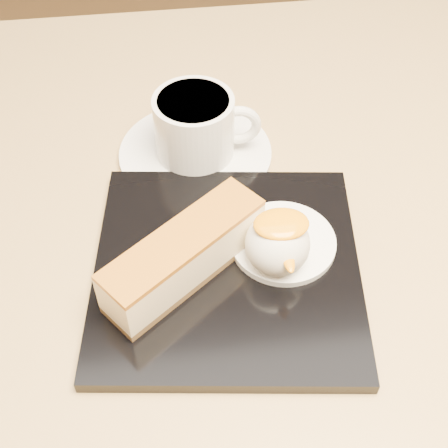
{
  "coord_description": "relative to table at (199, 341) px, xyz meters",
  "views": [
    {
      "loc": [
        -0.02,
        -0.34,
        1.14
      ],
      "look_at": [
        0.03,
        -0.01,
        0.76
      ],
      "focal_mm": 50.0,
      "sensor_mm": 36.0,
      "label": 1
    }
  ],
  "objects": [
    {
      "name": "cheesecake",
      "position": [
        -0.01,
        -0.03,
        0.19
      ],
      "size": [
        0.14,
        0.12,
        0.05
      ],
      "rotation": [
        0.0,
        0.0,
        0.66
      ],
      "color": "brown",
      "rests_on": "dessert_plate"
    },
    {
      "name": "ice_cream_scoop",
      "position": [
        0.07,
        -0.03,
        0.19
      ],
      "size": [
        0.05,
        0.05,
        0.05
      ],
      "primitive_type": "sphere",
      "color": "white",
      "rests_on": "cream_smear"
    },
    {
      "name": "table",
      "position": [
        0.0,
        0.0,
        0.0
      ],
      "size": [
        0.8,
        0.8,
        0.72
      ],
      "color": "black",
      "rests_on": "ground"
    },
    {
      "name": "dessert_plate",
      "position": [
        0.03,
        -0.03,
        0.16
      ],
      "size": [
        0.25,
        0.25,
        0.01
      ],
      "primitive_type": "cube",
      "rotation": [
        0.0,
        0.0,
        -0.13
      ],
      "color": "black",
      "rests_on": "table"
    },
    {
      "name": "mango_sauce",
      "position": [
        0.07,
        -0.03,
        0.22
      ],
      "size": [
        0.04,
        0.03,
        0.01
      ],
      "primitive_type": "ellipsoid",
      "color": "orange",
      "rests_on": "ice_cream_scoop"
    },
    {
      "name": "cream_smear",
      "position": [
        0.08,
        -0.01,
        0.17
      ],
      "size": [
        0.09,
        0.09,
        0.01
      ],
      "primitive_type": "cylinder",
      "color": "white",
      "rests_on": "dessert_plate"
    },
    {
      "name": "mint_sprig",
      "position": [
        0.05,
        0.01,
        0.17
      ],
      "size": [
        0.04,
        0.03,
        0.0
      ],
      "color": "green",
      "rests_on": "cream_smear"
    },
    {
      "name": "coffee_cup",
      "position": [
        0.02,
        0.12,
        0.2
      ],
      "size": [
        0.1,
        0.08,
        0.06
      ],
      "rotation": [
        0.0,
        0.0,
        -0.09
      ],
      "color": "white",
      "rests_on": "saucer"
    },
    {
      "name": "saucer",
      "position": [
        0.01,
        0.12,
        0.16
      ],
      "size": [
        0.15,
        0.15,
        0.01
      ],
      "primitive_type": "cylinder",
      "color": "white",
      "rests_on": "table"
    }
  ]
}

